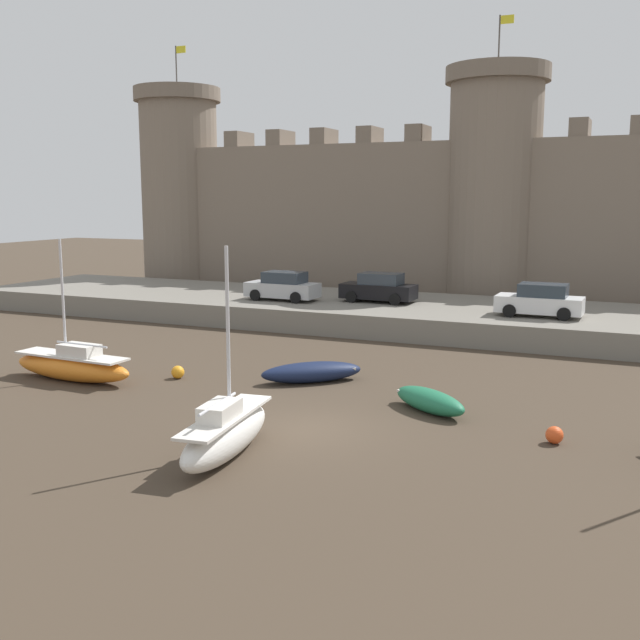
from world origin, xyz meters
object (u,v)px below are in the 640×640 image
object	(u,v)px
mooring_buoy_near_channel	(178,372)
car_quay_east	(283,287)
sailboat_midflat_centre	(226,433)
mooring_buoy_near_shore	(554,435)
sailboat_midflat_left	(73,365)
car_quay_centre_west	(379,288)
rowboat_midflat_right	(430,400)
rowboat_foreground_left	(312,372)
car_quay_centre_east	(540,301)

from	to	relation	value
mooring_buoy_near_channel	car_quay_east	distance (m)	14.00
sailboat_midflat_centre	mooring_buoy_near_shore	size ratio (longest dim) A/B	11.30
sailboat_midflat_left	car_quay_east	xyz separation A→B (m)	(1.28, 15.59, 1.39)
mooring_buoy_near_shore	car_quay_centre_west	distance (m)	20.88
car_quay_centre_west	rowboat_midflat_right	bearing A→B (deg)	-65.11
sailboat_midflat_left	sailboat_midflat_centre	distance (m)	11.05
mooring_buoy_near_shore	car_quay_centre_west	bearing A→B (deg)	123.37
sailboat_midflat_left	mooring_buoy_near_shore	xyz separation A→B (m)	(17.92, -0.27, -0.34)
mooring_buoy_near_shore	car_quay_east	distance (m)	23.05
rowboat_foreground_left	mooring_buoy_near_channel	distance (m)	5.27
rowboat_midflat_right	mooring_buoy_near_channel	bearing A→B (deg)	177.38
sailboat_midflat_centre	mooring_buoy_near_channel	xyz separation A→B (m)	(-6.31, 6.91, -0.43)
car_quay_centre_west	mooring_buoy_near_shore	bearing A→B (deg)	-56.63
mooring_buoy_near_channel	car_quay_centre_west	world-z (taller)	car_quay_centre_west
rowboat_midflat_right	car_quay_east	world-z (taller)	car_quay_east
mooring_buoy_near_channel	car_quay_centre_west	xyz separation A→B (m)	(2.94, 15.23, 1.73)
rowboat_foreground_left	car_quay_centre_west	xyz separation A→B (m)	(-2.08, 13.63, 1.58)
mooring_buoy_near_shore	car_quay_centre_west	world-z (taller)	car_quay_centre_west
mooring_buoy_near_channel	mooring_buoy_near_shore	world-z (taller)	same
sailboat_midflat_centre	car_quay_centre_west	size ratio (longest dim) A/B	1.39
mooring_buoy_near_channel	car_quay_centre_east	world-z (taller)	car_quay_centre_east
mooring_buoy_near_channel	car_quay_east	world-z (taller)	car_quay_east
sailboat_midflat_centre	mooring_buoy_near_shore	bearing A→B (deg)	30.55
mooring_buoy_near_channel	car_quay_centre_west	size ratio (longest dim) A/B	0.12
rowboat_foreground_left	car_quay_east	size ratio (longest dim) A/B	0.92
sailboat_midflat_left	car_quay_east	size ratio (longest dim) A/B	1.35
mooring_buoy_near_shore	car_quay_centre_east	xyz separation A→B (m)	(-2.56, 15.73, 1.73)
car_quay_centre_east	rowboat_foreground_left	bearing A→B (deg)	-119.60
sailboat_midflat_centre	rowboat_foreground_left	xyz separation A→B (m)	(-1.29, 8.51, -0.28)
sailboat_midflat_left	rowboat_midflat_right	size ratio (longest dim) A/B	1.75
car_quay_east	mooring_buoy_near_shore	bearing A→B (deg)	-43.62
rowboat_midflat_right	car_quay_centre_west	xyz separation A→B (m)	(-7.28, 15.70, 1.60)
car_quay_centre_east	car_quay_east	distance (m)	14.08
car_quay_east	rowboat_foreground_left	bearing A→B (deg)	-59.02
mooring_buoy_near_channel	car_quay_centre_east	xyz separation A→B (m)	(11.83, 13.59, 1.73)
mooring_buoy_near_channel	mooring_buoy_near_shore	size ratio (longest dim) A/B	1.00
car_quay_centre_west	mooring_buoy_near_channel	bearing A→B (deg)	-100.92
rowboat_foreground_left	car_quay_centre_west	size ratio (longest dim) A/B	0.92
sailboat_midflat_left	sailboat_midflat_centre	xyz separation A→B (m)	(9.84, -5.03, 0.08)
sailboat_midflat_left	car_quay_east	bearing A→B (deg)	85.31
sailboat_midflat_centre	car_quay_centre_west	bearing A→B (deg)	98.65
rowboat_foreground_left	mooring_buoy_near_channel	size ratio (longest dim) A/B	7.44
rowboat_midflat_right	car_quay_centre_east	xyz separation A→B (m)	(1.60, 14.06, 1.60)
mooring_buoy_near_channel	car_quay_east	bearing A→B (deg)	99.34
car_quay_centre_east	car_quay_centre_west	distance (m)	9.04
sailboat_midflat_left	car_quay_centre_west	bearing A→B (deg)	69.28
sailboat_midflat_centre	car_quay_centre_east	bearing A→B (deg)	74.93
car_quay_east	sailboat_midflat_centre	bearing A→B (deg)	-67.45
mooring_buoy_near_shore	car_quay_east	size ratio (longest dim) A/B	0.12
car_quay_centre_east	car_quay_east	xyz separation A→B (m)	(-14.08, 0.12, 0.00)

